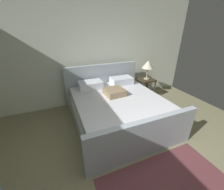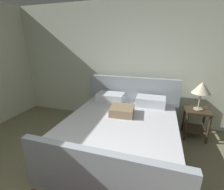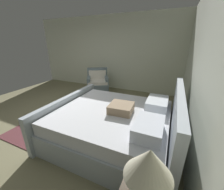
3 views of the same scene
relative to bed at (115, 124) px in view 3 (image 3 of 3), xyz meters
The scene contains 7 objects.
ground_plane 1.77m from the bed, 93.34° to the right, with size 5.74×5.84×0.02m, color #787353.
wall_back 1.61m from the bed, 94.65° to the left, with size 5.86×0.12×2.70m, color silver.
wall_side_left 3.64m from the bed, 150.20° to the right, with size 0.12×5.96×2.70m, color silver.
bed is the anchor object (origin of this frame).
table_lamp_right 1.67m from the bed, 30.84° to the left, with size 0.34×0.34×0.54m.
armchair 2.64m from the bed, 143.52° to the right, with size 0.99×0.99×0.90m.
area_rug 1.71m from the bed, 90.00° to the right, with size 1.81×0.99×0.01m, color brown.
Camera 3 is at (2.13, 2.57, 1.77)m, focal length 22.09 mm.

